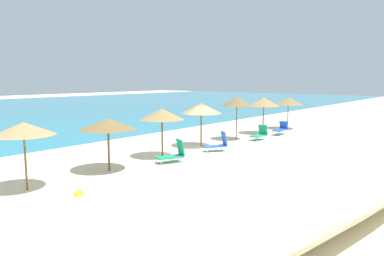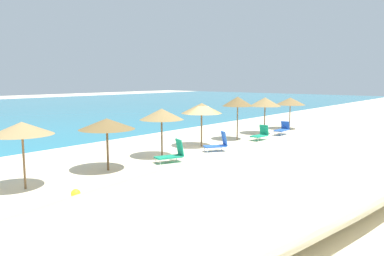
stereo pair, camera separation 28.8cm
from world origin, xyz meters
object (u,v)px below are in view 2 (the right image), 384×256
(beach_umbrella_2, at_px, (107,124))
(lounge_chair_1, at_px, (261,134))
(beach_umbrella_3, at_px, (162,114))
(beach_umbrella_5, at_px, (238,101))
(beach_umbrella_7, at_px, (290,101))
(beach_umbrella_4, at_px, (202,108))
(lounge_chair_2, at_px, (218,144))
(lounge_chair_3, at_px, (172,154))
(beach_umbrella_1, at_px, (22,129))
(lounge_chair_0, at_px, (282,129))
(beach_umbrella_6, at_px, (265,102))
(beach_ball, at_px, (76,194))

(beach_umbrella_2, distance_m, lounge_chair_1, 12.01)
(beach_umbrella_3, height_order, beach_umbrella_5, beach_umbrella_5)
(beach_umbrella_3, relative_size, beach_umbrella_5, 0.88)
(beach_umbrella_7, xyz_separation_m, lounge_chair_1, (-6.42, -0.94, -1.89))
(beach_umbrella_2, distance_m, beach_umbrella_4, 7.41)
(lounge_chair_2, height_order, lounge_chair_3, lounge_chair_2)
(lounge_chair_1, xyz_separation_m, lounge_chair_3, (-8.76, -0.02, 0.02))
(beach_umbrella_1, height_order, beach_umbrella_7, beach_umbrella_7)
(beach_umbrella_3, xyz_separation_m, lounge_chair_1, (8.18, -1.29, -1.87))
(beach_umbrella_2, relative_size, lounge_chair_3, 1.64)
(lounge_chair_1, bearing_deg, beach_umbrella_7, -77.72)
(lounge_chair_0, bearing_deg, beach_umbrella_2, 81.91)
(beach_umbrella_6, xyz_separation_m, lounge_chair_2, (-7.76, -1.34, -1.96))
(beach_umbrella_1, distance_m, lounge_chair_2, 10.82)
(lounge_chair_0, bearing_deg, beach_umbrella_1, 82.67)
(beach_umbrella_2, height_order, lounge_chair_0, beach_umbrella_2)
(beach_umbrella_4, height_order, lounge_chair_1, beach_umbrella_4)
(beach_umbrella_2, xyz_separation_m, beach_umbrella_7, (18.26, -0.16, 0.18))
(beach_umbrella_4, bearing_deg, beach_umbrella_3, -175.61)
(beach_ball, bearing_deg, beach_umbrella_5, 10.34)
(beach_umbrella_6, xyz_separation_m, lounge_chair_3, (-11.48, -1.24, -1.97))
(beach_umbrella_7, relative_size, lounge_chair_0, 1.59)
(beach_umbrella_2, relative_size, beach_umbrella_4, 0.94)
(lounge_chair_0, bearing_deg, beach_umbrella_6, 16.17)
(beach_umbrella_4, distance_m, beach_umbrella_7, 10.89)
(beach_umbrella_7, bearing_deg, beach_umbrella_2, 179.50)
(lounge_chair_1, height_order, lounge_chair_2, lounge_chair_2)
(lounge_chair_0, height_order, lounge_chair_1, lounge_chair_1)
(beach_umbrella_5, height_order, lounge_chair_3, beach_umbrella_5)
(beach_umbrella_6, height_order, lounge_chair_1, beach_umbrella_6)
(beach_umbrella_5, relative_size, beach_ball, 8.84)
(beach_umbrella_1, distance_m, beach_umbrella_2, 3.80)
(beach_umbrella_6, xyz_separation_m, lounge_chair_0, (0.45, -1.25, -1.98))
(beach_umbrella_3, relative_size, beach_umbrella_4, 0.97)
(lounge_chair_2, bearing_deg, beach_umbrella_5, -38.28)
(beach_umbrella_4, xyz_separation_m, beach_ball, (-10.57, -2.86, -2.18))
(beach_umbrella_3, height_order, beach_umbrella_6, beach_umbrella_6)
(beach_umbrella_2, relative_size, lounge_chair_2, 1.78)
(beach_umbrella_5, distance_m, lounge_chair_3, 8.26)
(lounge_chair_1, height_order, lounge_chair_3, lounge_chair_3)
(beach_umbrella_5, xyz_separation_m, lounge_chair_3, (-7.86, -1.32, -2.17))
(lounge_chair_1, height_order, beach_ball, lounge_chair_1)
(lounge_chair_2, distance_m, lounge_chair_3, 3.72)
(beach_umbrella_1, height_order, beach_umbrella_4, beach_umbrella_4)
(beach_umbrella_1, relative_size, lounge_chair_1, 1.89)
(lounge_chair_2, xyz_separation_m, lounge_chair_3, (-3.72, 0.09, -0.02))
(lounge_chair_2, bearing_deg, beach_umbrella_6, -47.32)
(beach_umbrella_1, bearing_deg, beach_umbrella_4, 2.26)
(beach_umbrella_7, relative_size, lounge_chair_3, 1.70)
(beach_umbrella_1, height_order, beach_umbrella_6, beach_umbrella_6)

